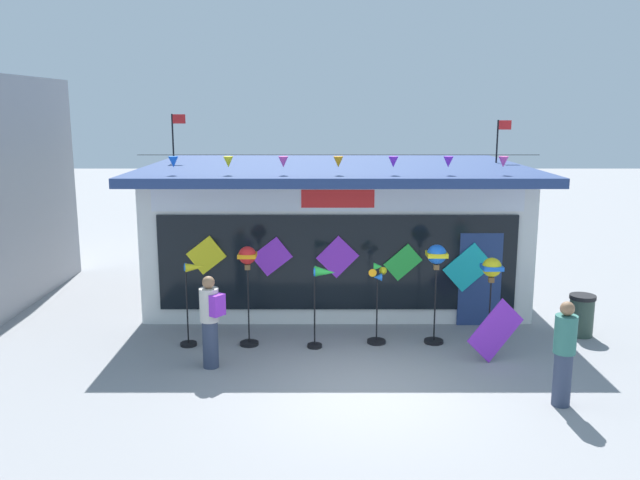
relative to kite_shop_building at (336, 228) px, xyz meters
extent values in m
plane|color=gray|center=(0.36, -5.90, -1.65)|extent=(80.00, 80.00, 0.00)
cube|color=silver|center=(0.00, 0.07, -0.12)|extent=(8.36, 5.24, 3.04)
cube|color=navy|center=(0.00, -0.46, 1.50)|extent=(8.76, 6.29, 0.20)
cube|color=silver|center=(0.00, -2.59, 1.08)|extent=(7.69, 0.08, 0.53)
cube|color=red|center=(0.00, -2.62, 1.08)|extent=(1.50, 0.04, 0.37)
cube|color=black|center=(0.00, -2.58, -0.28)|extent=(7.52, 0.06, 2.03)
cube|color=navy|center=(3.01, -2.59, -0.65)|extent=(0.90, 0.07, 2.00)
cube|color=yellow|center=(-2.74, -2.64, -0.11)|extent=(0.85, 0.03, 0.83)
cube|color=purple|center=(-1.37, -2.64, -0.14)|extent=(0.87, 0.03, 0.85)
cube|color=purple|center=(0.00, -2.64, -0.15)|extent=(0.91, 0.03, 0.91)
cube|color=green|center=(1.37, -2.64, -0.26)|extent=(0.82, 0.03, 0.80)
cube|color=#19B7BC|center=(2.74, -2.64, -0.37)|extent=(1.08, 0.03, 1.06)
cylinder|color=black|center=(0.00, -2.88, 1.99)|extent=(8.02, 0.01, 0.01)
cone|color=blue|center=(-3.30, -2.88, 1.85)|extent=(0.20, 0.20, 0.22)
cone|color=yellow|center=(-2.20, -2.88, 1.85)|extent=(0.20, 0.20, 0.22)
cone|color=#EA4CA3|center=(-1.10, -2.88, 1.85)|extent=(0.20, 0.20, 0.22)
cone|color=orange|center=(0.00, -2.88, 1.85)|extent=(0.20, 0.20, 0.22)
cone|color=purple|center=(1.10, -2.88, 1.85)|extent=(0.20, 0.20, 0.22)
cone|color=purple|center=(2.19, -2.88, 1.85)|extent=(0.20, 0.20, 0.22)
cone|color=#EA4CA3|center=(3.29, -2.88, 1.85)|extent=(0.20, 0.20, 0.22)
cylinder|color=black|center=(-3.93, 0.07, 2.18)|extent=(0.04, 0.04, 1.17)
cube|color=red|center=(-3.77, 0.07, 2.65)|extent=(0.32, 0.02, 0.22)
cylinder|color=black|center=(3.93, 0.07, 2.11)|extent=(0.04, 0.04, 1.03)
cube|color=red|center=(4.09, 0.07, 2.50)|extent=(0.32, 0.02, 0.22)
cylinder|color=black|center=(-2.94, -3.86, -1.62)|extent=(0.32, 0.32, 0.06)
cylinder|color=black|center=(-2.94, -3.86, -0.86)|extent=(0.03, 0.03, 1.58)
cone|color=yellow|center=(-2.74, -3.86, -0.07)|extent=(0.43, 0.28, 0.17)
cylinder|color=blue|center=(-2.94, -3.86, -0.07)|extent=(0.03, 0.16, 0.16)
cylinder|color=black|center=(-1.76, -3.82, -1.62)|extent=(0.37, 0.37, 0.06)
cylinder|color=black|center=(-1.76, -3.82, -0.83)|extent=(0.03, 0.03, 1.63)
sphere|color=red|center=(-1.76, -3.82, 0.15)|extent=(0.34, 0.34, 0.34)
cube|color=orange|center=(-1.76, -3.82, 0.15)|extent=(0.35, 0.35, 0.08)
cube|color=brown|center=(-1.76, -3.82, -0.08)|extent=(0.10, 0.10, 0.10)
cylinder|color=black|center=(-0.47, -3.95, -1.62)|extent=(0.29, 0.29, 0.06)
cylinder|color=black|center=(-0.47, -3.95, -0.89)|extent=(0.03, 0.03, 1.50)
cone|color=green|center=(-0.27, -3.95, -0.14)|extent=(0.44, 0.31, 0.21)
cylinder|color=blue|center=(-0.47, -3.95, -0.14)|extent=(0.03, 0.16, 0.16)
cylinder|color=black|center=(0.75, -3.71, -1.62)|extent=(0.37, 0.37, 0.06)
cylinder|color=black|center=(0.75, -3.71, -0.92)|extent=(0.03, 0.03, 1.46)
cylinder|color=black|center=(0.75, -3.75, -0.19)|extent=(0.06, 0.04, 0.06)
cone|color=yellow|center=(0.85, -3.75, -0.19)|extent=(0.15, 0.16, 0.15)
cone|color=green|center=(0.75, -3.75, -0.08)|extent=(0.16, 0.15, 0.15)
cone|color=orange|center=(0.64, -3.75, -0.19)|extent=(0.15, 0.16, 0.15)
cone|color=blue|center=(0.75, -3.75, -0.29)|extent=(0.16, 0.15, 0.15)
cylinder|color=black|center=(1.88, -3.70, -1.62)|extent=(0.38, 0.38, 0.06)
cylinder|color=black|center=(1.88, -3.70, -0.84)|extent=(0.03, 0.03, 1.60)
sphere|color=blue|center=(1.88, -3.70, 0.15)|extent=(0.38, 0.38, 0.38)
cube|color=yellow|center=(1.88, -3.70, 0.15)|extent=(0.39, 0.39, 0.08)
cube|color=brown|center=(1.88, -3.70, -0.10)|extent=(0.10, 0.10, 0.10)
cylinder|color=black|center=(2.90, -3.89, -1.62)|extent=(0.34, 0.34, 0.06)
cylinder|color=black|center=(2.90, -3.89, -0.95)|extent=(0.03, 0.03, 1.40)
sphere|color=yellow|center=(2.90, -3.89, -0.06)|extent=(0.37, 0.37, 0.37)
cube|color=blue|center=(2.90, -3.89, -0.06)|extent=(0.38, 0.38, 0.08)
cube|color=brown|center=(2.90, -3.89, -0.31)|extent=(0.10, 0.10, 0.10)
cylinder|color=#333D56|center=(-2.32, -4.95, -1.22)|extent=(0.28, 0.28, 0.86)
cylinder|color=beige|center=(-2.32, -4.95, -0.49)|extent=(0.34, 0.34, 0.60)
sphere|color=#8C6647|center=(-2.32, -4.95, -0.08)|extent=(0.22, 0.22, 0.22)
cube|color=purple|center=(-2.16, -5.07, -0.46)|extent=(0.28, 0.30, 0.38)
cylinder|color=#333D56|center=(3.39, -6.50, -1.22)|extent=(0.28, 0.28, 0.86)
cylinder|color=#337066|center=(3.39, -6.50, -0.49)|extent=(0.34, 0.34, 0.60)
sphere|color=#8C6647|center=(3.39, -6.50, -0.08)|extent=(0.22, 0.22, 0.22)
cylinder|color=#2D4238|center=(4.94, -3.27, -1.26)|extent=(0.48, 0.48, 0.77)
cylinder|color=black|center=(4.94, -3.27, -0.83)|extent=(0.52, 0.52, 0.08)
cube|color=purple|center=(2.85, -4.57, -1.09)|extent=(1.12, 0.39, 1.12)
camera|label=1|loc=(-0.37, -16.22, 2.93)|focal=37.43mm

